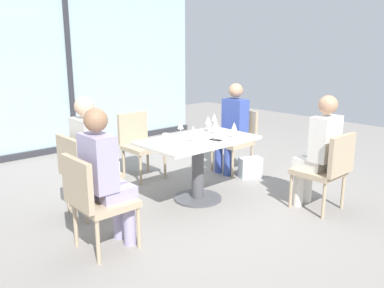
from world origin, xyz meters
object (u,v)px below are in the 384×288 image
chair_near_window (139,141)px  person_side_end (105,172)px  dining_table_main (198,155)px  wine_glass_6 (193,131)px  chair_front_right (327,167)px  chair_side_end (95,198)px  wine_glass_5 (234,127)px  person_far_right (232,124)px  chair_far_right (237,137)px  cell_phone_on_table (216,140)px  wine_glass_0 (214,117)px  wine_glass_2 (209,122)px  person_front_right (319,147)px  person_far_left (92,150)px  wine_glass_4 (181,125)px  chair_far_left (84,170)px  wine_glass_1 (208,120)px  wine_glass_3 (216,123)px  handbag_0 (250,168)px

chair_near_window → person_side_end: (-1.37, -1.48, 0.20)m
dining_table_main → wine_glass_6: (-0.16, -0.09, 0.32)m
chair_front_right → person_side_end: bearing=158.2°
chair_front_right → chair_near_window: (-0.80, 2.34, 0.00)m
chair_side_end → chair_front_right: size_ratio=1.00×
dining_table_main → wine_glass_5: size_ratio=7.15×
chair_side_end → person_side_end: bearing=-0.0°
chair_front_right → chair_side_end: bearing=159.2°
wine_glass_5 → dining_table_main: bearing=143.5°
person_far_right → person_side_end: same height
chair_far_right → cell_phone_on_table: (-1.09, -0.65, 0.24)m
chair_side_end → cell_phone_on_table: (1.58, 0.12, 0.24)m
chair_front_right → wine_glass_0: wine_glass_0 is taller
chair_front_right → chair_near_window: bearing=108.8°
chair_far_right → chair_near_window: bearing=149.1°
wine_glass_2 → person_front_right: bearing=-69.0°
dining_table_main → person_side_end: (-1.37, -0.31, 0.16)m
person_far_left → wine_glass_4: person_far_left is taller
chair_far_left → chair_side_end: same height
chair_near_window → wine_glass_0: 1.09m
chair_far_right → chair_front_right: 1.68m
person_far_right → wine_glass_2: size_ratio=6.81×
dining_table_main → wine_glass_4: bearing=104.9°
wine_glass_4 → wine_glass_1: bearing=1.3°
chair_near_window → wine_glass_0: size_ratio=4.70×
wine_glass_2 → wine_glass_1: bearing=52.7°
person_side_end → person_far_right: bearing=17.4°
chair_far_right → wine_glass_3: size_ratio=4.70×
wine_glass_3 → wine_glass_4: same height
person_front_right → handbag_0: (0.28, 1.17, -0.56)m
person_front_right → dining_table_main: bearing=126.9°
person_far_right → wine_glass_2: bearing=-158.1°
chair_far_left → wine_glass_5: size_ratio=4.70×
chair_far_right → person_far_left: (-2.27, 0.00, 0.20)m
person_front_right → wine_glass_1: person_front_right is taller
chair_side_end → wine_glass_1: bearing=16.3°
person_far_left → wine_glass_5: 1.59m
wine_glass_2 → wine_glass_4: same height
person_far_left → wine_glass_5: person_far_left is taller
chair_far_right → chair_front_right: (-0.39, -1.63, 0.00)m
chair_front_right → person_side_end: (-2.17, 0.87, 0.20)m
person_front_right → cell_phone_on_table: bearing=128.6°
dining_table_main → wine_glass_0: size_ratio=7.15×
wine_glass_1 → wine_glass_4: bearing=-178.7°
handbag_0 → chair_far_right: bearing=97.2°
chair_front_right → wine_glass_0: size_ratio=4.70×
chair_front_right → person_front_right: 0.23m
cell_phone_on_table → chair_front_right: bearing=-62.8°
dining_table_main → chair_side_end: 1.51m
chair_front_right → person_far_right: size_ratio=0.69×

